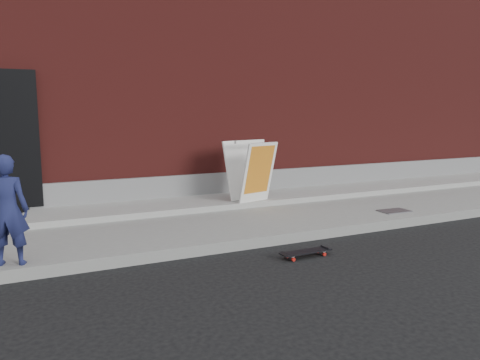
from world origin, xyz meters
TOP-DOWN VIEW (x-y plane):
  - ground at (0.00, 0.00)m, footprint 80.00×80.00m
  - sidewalk at (0.00, 1.50)m, footprint 20.00×3.00m
  - apron at (0.00, 2.40)m, footprint 20.00×1.20m
  - building at (-0.00, 6.99)m, footprint 20.00×8.10m
  - child at (-2.56, 0.20)m, footprint 0.52×0.41m
  - skateboard at (0.86, -0.60)m, footprint 0.69×0.19m
  - pizza_sign at (1.35, 1.97)m, footprint 0.83×0.91m
  - utility_plate at (3.38, 0.49)m, footprint 0.53×0.35m

SIDE VIEW (x-z plane):
  - ground at x=0.00m, z-range 0.00..0.00m
  - skateboard at x=0.86m, z-range 0.02..0.10m
  - sidewalk at x=0.00m, z-range 0.00..0.15m
  - utility_plate at x=3.38m, z-range 0.15..0.17m
  - apron at x=0.00m, z-range 0.15..0.25m
  - child at x=-2.56m, z-range 0.15..1.40m
  - pizza_sign at x=1.35m, z-range 0.25..1.35m
  - building at x=0.00m, z-range 0.00..5.00m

